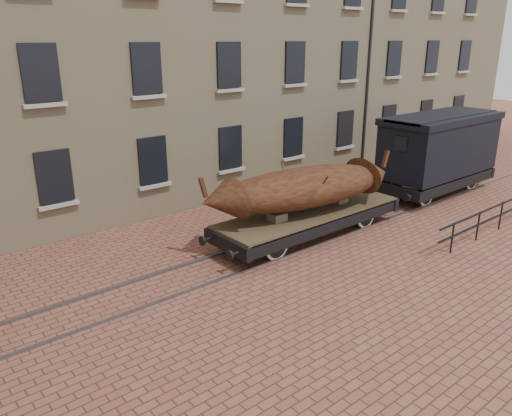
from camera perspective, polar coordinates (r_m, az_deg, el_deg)
ground at (r=16.68m, az=4.70°, el=-3.69°), size 90.00×90.00×0.00m
warehouse_cream at (r=25.11m, az=-6.62°, el=20.17°), size 40.00×10.19×14.00m
rail_track at (r=16.67m, az=4.71°, el=-3.59°), size 30.00×1.52×0.06m
flatcar_wagon at (r=16.79m, az=6.13°, el=-0.91°), size 7.78×2.11×1.17m
iron_boat at (r=16.23m, az=5.45°, el=2.37°), size 7.31×3.00×1.72m
goods_van at (r=22.43m, az=20.26°, el=6.80°), size 6.59×2.40×3.41m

